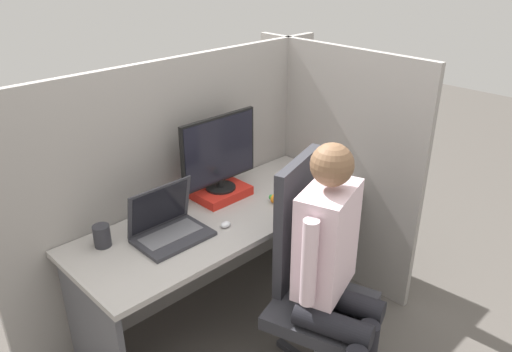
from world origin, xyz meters
TOP-DOWN VIEW (x-y plane):
  - ground_plane at (0.00, 0.00)m, footprint 12.00×12.00m
  - cubicle_panel_back at (0.00, 0.66)m, footprint 2.18×0.04m
  - cubicle_panel_right at (0.86, 0.25)m, footprint 0.04×1.26m
  - desk at (0.00, 0.32)m, footprint 1.68×0.63m
  - paper_box at (0.13, 0.48)m, footprint 0.31×0.23m
  - monitor at (0.13, 0.49)m, footprint 0.51×0.17m
  - laptop at (-0.34, 0.33)m, footprint 0.36×0.25m
  - mouse at (-0.08, 0.21)m, footprint 0.06×0.04m
  - stapler at (0.75, 0.38)m, footprint 0.04×0.14m
  - carrot_toy at (0.29, 0.17)m, footprint 0.05×0.13m
  - office_chair at (0.09, -0.22)m, footprint 0.58×0.63m
  - person at (0.04, -0.40)m, footprint 0.46×0.52m
  - pen_cup at (-0.62, 0.49)m, footprint 0.08×0.08m

SIDE VIEW (x-z plane):
  - ground_plane at x=0.00m, z-range 0.00..0.00m
  - office_chair at x=0.09m, z-range -0.01..1.10m
  - desk at x=0.00m, z-range 0.19..0.90m
  - mouse at x=-0.08m, z-range 0.71..0.74m
  - paper_box at x=0.13m, z-range 0.71..0.76m
  - carrot_toy at x=0.29m, z-range 0.71..0.76m
  - person at x=0.04m, z-range 0.09..1.38m
  - stapler at x=0.75m, z-range 0.71..0.76m
  - cubicle_panel_back at x=0.00m, z-range 0.00..1.50m
  - cubicle_panel_right at x=0.86m, z-range 0.00..1.50m
  - laptop at x=-0.34m, z-range 0.63..0.89m
  - pen_cup at x=-0.62m, z-range 0.71..0.82m
  - monitor at x=0.13m, z-range 0.77..1.20m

